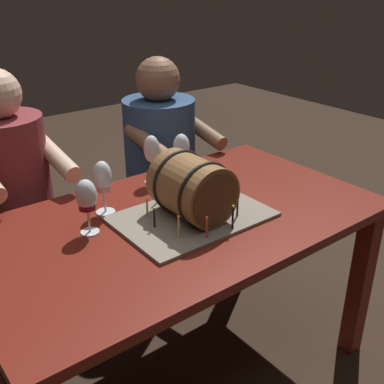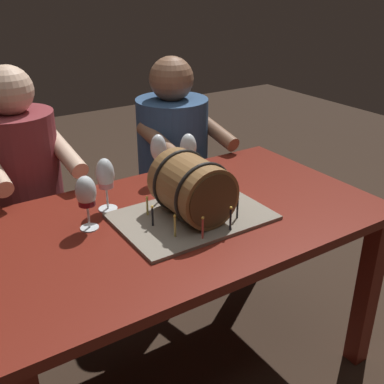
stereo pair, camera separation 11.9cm
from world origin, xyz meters
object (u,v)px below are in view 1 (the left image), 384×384
at_px(dining_table, 180,242).
at_px(wine_glass_red, 86,198).
at_px(barrel_cake, 192,192).
at_px(wine_glass_rose, 103,179).
at_px(wine_glass_empty, 152,151).
at_px(person_seated_left, 18,222).
at_px(person_seated_right, 161,179).
at_px(wine_glass_amber, 181,149).

xyz_separation_m(dining_table, wine_glass_red, (-0.30, 0.09, 0.23)).
bearing_deg(barrel_cake, wine_glass_rose, 134.46).
bearing_deg(wine_glass_empty, person_seated_left, 142.56).
bearing_deg(barrel_cake, person_seated_right, 63.94).
xyz_separation_m(wine_glass_rose, person_seated_left, (-0.18, 0.47, -0.31)).
relative_size(barrel_cake, wine_glass_rose, 2.64).
relative_size(barrel_cake, person_seated_left, 0.44).
bearing_deg(wine_glass_red, person_seated_left, 96.98).
xyz_separation_m(wine_glass_amber, person_seated_right, (0.17, 0.41, -0.32)).
bearing_deg(wine_glass_rose, barrel_cake, -45.54).
height_order(wine_glass_red, person_seated_left, person_seated_left).
distance_m(barrel_cake, wine_glass_rose, 0.31).
bearing_deg(wine_glass_red, wine_glass_rose, 41.27).
height_order(dining_table, person_seated_right, person_seated_right).
xyz_separation_m(barrel_cake, wine_glass_empty, (0.06, 0.34, 0.04)).
bearing_deg(wine_glass_rose, wine_glass_amber, 9.45).
bearing_deg(wine_glass_rose, wine_glass_empty, 23.03).
bearing_deg(barrel_cake, wine_glass_empty, 79.64).
height_order(wine_glass_amber, person_seated_left, person_seated_left).
bearing_deg(person_seated_right, wine_glass_amber, -112.68).
relative_size(barrel_cake, person_seated_right, 0.45).
bearing_deg(wine_glass_amber, barrel_cake, -120.53).
height_order(wine_glass_rose, person_seated_left, person_seated_left).
distance_m(dining_table, person_seated_right, 0.76).
bearing_deg(dining_table, wine_glass_rose, 135.37).
relative_size(dining_table, barrel_cake, 2.78).
distance_m(dining_table, person_seated_left, 0.76).
bearing_deg(dining_table, person_seated_right, 60.76).
distance_m(wine_glass_empty, person_seated_right, 0.55).
bearing_deg(wine_glass_amber, wine_glass_rose, -170.55).
bearing_deg(person_seated_left, dining_table, -60.78).
height_order(barrel_cake, wine_glass_red, barrel_cake).
distance_m(wine_glass_empty, person_seated_left, 0.66).
height_order(wine_glass_amber, wine_glass_red, wine_glass_amber).
xyz_separation_m(barrel_cake, person_seated_left, (-0.40, 0.69, -0.28)).
bearing_deg(barrel_cake, wine_glass_red, 158.92).
bearing_deg(person_seated_right, wine_glass_red, -139.60).
relative_size(wine_glass_empty, wine_glass_red, 1.05).
xyz_separation_m(wine_glass_empty, person_seated_left, (-0.46, 0.35, -0.32)).
xyz_separation_m(dining_table, barrel_cake, (0.03, -0.04, 0.21)).
bearing_deg(wine_glass_empty, wine_glass_rose, -156.97).
bearing_deg(dining_table, wine_glass_amber, 51.71).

